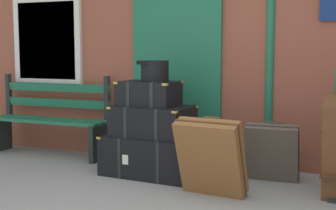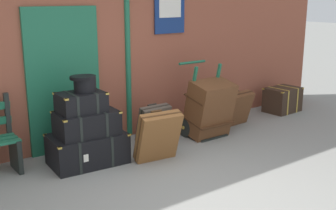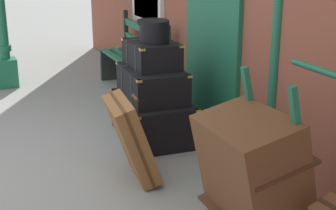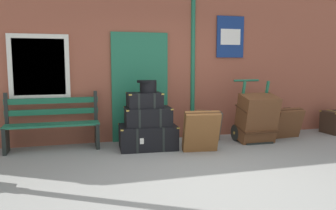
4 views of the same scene
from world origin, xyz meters
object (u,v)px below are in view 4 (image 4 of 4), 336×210
(platform_bench, at_px, (53,124))
(suitcase_cream, at_px, (201,131))
(steamer_trunk_middle, at_px, (148,116))
(steamer_trunk_top, at_px, (145,100))
(round_hatbox, at_px, (148,86))
(porters_trolley, at_px, (252,127))
(large_brown_trunk, at_px, (257,118))
(steamer_trunk_base, at_px, (148,137))
(suitcase_oxblood, at_px, (287,123))
(suitcase_caramel, at_px, (208,126))

(platform_bench, height_order, suitcase_cream, platform_bench)
(steamer_trunk_middle, relative_size, steamer_trunk_top, 1.36)
(round_hatbox, xyz_separation_m, porters_trolley, (2.09, 0.01, -0.85))
(platform_bench, relative_size, steamer_trunk_middle, 1.89)
(steamer_trunk_middle, bearing_deg, large_brown_trunk, -3.77)
(steamer_trunk_top, bearing_deg, steamer_trunk_base, -17.01)
(platform_bench, distance_m, porters_trolley, 3.74)
(steamer_trunk_base, bearing_deg, steamer_trunk_top, 162.99)
(platform_bench, relative_size, suitcase_cream, 2.19)
(platform_bench, xyz_separation_m, suitcase_oxblood, (4.53, -0.36, -0.14))
(porters_trolley, xyz_separation_m, large_brown_trunk, (0.00, -0.18, 0.21))
(porters_trolley, height_order, suitcase_cream, porters_trolley)
(steamer_trunk_top, bearing_deg, porters_trolley, 0.47)
(suitcase_cream, relative_size, suitcase_caramel, 1.20)
(platform_bench, height_order, steamer_trunk_top, platform_bench)
(platform_bench, xyz_separation_m, porters_trolley, (3.72, -0.37, -0.17))
(large_brown_trunk, relative_size, suitcase_cream, 1.30)
(platform_bench, bearing_deg, round_hatbox, -13.26)
(suitcase_oxblood, bearing_deg, steamer_trunk_middle, -178.97)
(steamer_trunk_top, xyz_separation_m, porters_trolley, (2.15, 0.02, -0.60))
(steamer_trunk_middle, relative_size, round_hatbox, 2.45)
(suitcase_cream, xyz_separation_m, suitcase_caramel, (0.42, 0.73, -0.06))
(steamer_trunk_base, distance_m, suitcase_cream, 0.98)
(steamer_trunk_top, height_order, large_brown_trunk, steamer_trunk_top)
(steamer_trunk_base, height_order, suitcase_oxblood, suitcase_oxblood)
(porters_trolley, bearing_deg, suitcase_caramel, 168.84)
(steamer_trunk_base, xyz_separation_m, porters_trolley, (2.09, 0.03, 0.06))
(steamer_trunk_top, bearing_deg, suitcase_oxblood, 0.61)
(porters_trolley, relative_size, suitcase_oxblood, 1.90)
(steamer_trunk_top, relative_size, suitcase_oxblood, 0.99)
(steamer_trunk_middle, relative_size, large_brown_trunk, 0.89)
(large_brown_trunk, xyz_separation_m, suitcase_caramel, (-0.86, 0.35, -0.18))
(platform_bench, distance_m, steamer_trunk_base, 1.69)
(steamer_trunk_top, relative_size, round_hatbox, 1.80)
(steamer_trunk_base, distance_m, steamer_trunk_middle, 0.37)
(steamer_trunk_base, height_order, steamer_trunk_middle, steamer_trunk_middle)
(steamer_trunk_middle, xyz_separation_m, suitcase_oxblood, (2.91, 0.05, -0.27))
(porters_trolley, height_order, large_brown_trunk, porters_trolley)
(round_hatbox, distance_m, suitcase_cream, 1.23)
(suitcase_cream, height_order, suitcase_caramel, suitcase_cream)
(steamer_trunk_top, xyz_separation_m, suitcase_oxblood, (2.96, 0.03, -0.56))
(porters_trolley, distance_m, large_brown_trunk, 0.27)
(large_brown_trunk, height_order, suitcase_caramel, large_brown_trunk)
(round_hatbox, bearing_deg, steamer_trunk_middle, -104.24)
(platform_bench, bearing_deg, suitcase_caramel, -4.02)
(round_hatbox, relative_size, suitcase_oxblood, 0.55)
(steamer_trunk_middle, relative_size, suitcase_oxblood, 1.35)
(platform_bench, distance_m, large_brown_trunk, 3.76)
(steamer_trunk_base, xyz_separation_m, suitcase_caramel, (1.23, 0.20, 0.09))
(round_hatbox, bearing_deg, suitcase_oxblood, 0.56)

